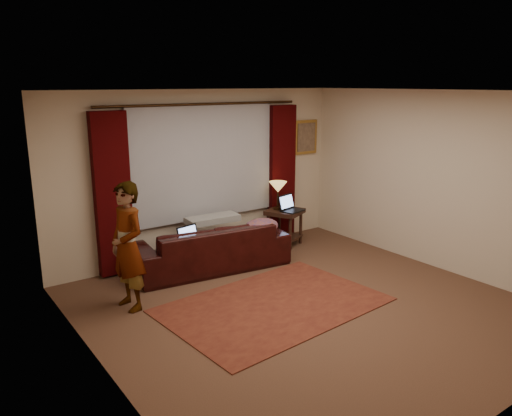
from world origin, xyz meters
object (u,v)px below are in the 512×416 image
(end_table, at_px, (285,227))
(person, at_px, (128,247))
(laptop_sofa, at_px, (193,236))
(tiffany_lamp, at_px, (278,196))
(sofa, at_px, (210,238))
(laptop_table, at_px, (293,203))

(end_table, xyz_separation_m, person, (-3.07, -0.81, 0.48))
(laptop_sofa, height_order, person, person)
(tiffany_lamp, height_order, person, person)
(sofa, height_order, laptop_sofa, sofa)
(sofa, bearing_deg, laptop_sofa, 28.35)
(laptop_sofa, relative_size, end_table, 0.62)
(end_table, xyz_separation_m, laptop_table, (0.04, -0.16, 0.44))
(sofa, relative_size, end_table, 3.71)
(end_table, height_order, laptop_table, laptop_table)
(laptop_sofa, bearing_deg, tiffany_lamp, 1.03)
(sofa, xyz_separation_m, laptop_table, (1.63, 0.06, 0.29))
(end_table, height_order, tiffany_lamp, tiffany_lamp)
(laptop_sofa, relative_size, person, 0.24)
(sofa, height_order, person, person)
(end_table, distance_m, tiffany_lamp, 0.56)
(laptop_table, bearing_deg, tiffany_lamp, 104.23)
(sofa, bearing_deg, end_table, -165.17)
(tiffany_lamp, xyz_separation_m, person, (-2.99, -0.89, -0.07))
(sofa, xyz_separation_m, tiffany_lamp, (1.50, 0.29, 0.39))
(sofa, distance_m, tiffany_lamp, 1.58)
(laptop_sofa, bearing_deg, end_table, -1.85)
(laptop_sofa, bearing_deg, sofa, 9.16)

